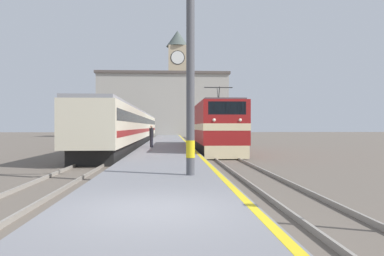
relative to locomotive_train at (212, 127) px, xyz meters
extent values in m
plane|color=#60564C|center=(-3.78, 6.91, -2.00)|extent=(200.00, 200.00, 0.00)
cube|color=slate|center=(-3.78, 1.91, -1.81)|extent=(4.38, 140.00, 0.39)
cube|color=yellow|center=(-1.74, 1.91, -1.62)|extent=(0.20, 140.00, 0.00)
cube|color=#60564C|center=(0.00, 1.91, -1.99)|extent=(2.84, 140.00, 0.02)
cube|color=gray|center=(-0.72, 1.91, -1.91)|extent=(0.07, 140.00, 0.14)
cube|color=gray|center=(0.72, 1.91, -1.91)|extent=(0.07, 140.00, 0.14)
cube|color=#60564C|center=(-7.57, 1.91, -1.99)|extent=(2.83, 140.00, 0.02)
cube|color=gray|center=(-8.28, 1.91, -1.91)|extent=(0.07, 140.00, 0.14)
cube|color=gray|center=(-6.85, 1.91, -1.91)|extent=(0.07, 140.00, 0.14)
cube|color=black|center=(0.00, 0.04, -1.55)|extent=(2.46, 15.20, 0.90)
cube|color=maroon|center=(0.00, 0.04, 0.32)|extent=(2.90, 16.52, 2.85)
cube|color=beige|center=(0.00, 0.04, 0.03)|extent=(2.92, 16.54, 0.44)
cube|color=beige|center=(0.00, -8.07, -1.51)|extent=(2.75, 0.30, 0.81)
cube|color=black|center=(0.00, -8.16, 1.19)|extent=(2.32, 0.12, 0.80)
sphere|color=white|center=(-0.80, -8.20, 0.46)|extent=(0.20, 0.20, 0.20)
sphere|color=white|center=(0.80, -8.20, 0.46)|extent=(0.20, 0.20, 0.20)
cube|color=#4C4C51|center=(0.00, 0.04, 1.80)|extent=(2.61, 15.70, 0.12)
cylinder|color=#333333|center=(0.00, -4.44, 2.36)|extent=(0.06, 0.63, 1.03)
cylinder|color=#333333|center=(0.00, -3.74, 2.36)|extent=(0.06, 0.63, 1.03)
cube|color=#262626|center=(0.00, -4.09, 2.86)|extent=(2.03, 0.08, 0.06)
cube|color=black|center=(-7.57, 10.80, -1.55)|extent=(2.46, 44.56, 0.90)
cube|color=beige|center=(-7.57, 10.80, 0.18)|extent=(2.90, 46.42, 2.57)
cube|color=black|center=(-7.57, 10.80, 0.69)|extent=(2.92, 45.49, 0.64)
cube|color=maroon|center=(-7.57, 10.80, -0.33)|extent=(2.92, 45.49, 0.36)
cube|color=gray|center=(-7.57, 10.80, 1.56)|extent=(2.67, 46.42, 0.20)
cylinder|color=#4C4C51|center=(-2.75, -17.79, 2.64)|extent=(0.29, 0.29, 8.52)
cylinder|color=yellow|center=(-2.75, -17.79, -0.72)|extent=(0.31, 0.31, 0.60)
cylinder|color=#23232D|center=(-4.97, -0.30, -1.19)|extent=(0.26, 0.26, 0.85)
cylinder|color=black|center=(-4.97, -0.30, -0.41)|extent=(0.34, 0.34, 0.71)
sphere|color=tan|center=(-4.97, -0.30, 0.06)|extent=(0.23, 0.23, 0.23)
cube|color=tan|center=(-1.81, 54.56, 8.14)|extent=(4.07, 4.07, 20.28)
cylinder|color=black|center=(-1.81, 52.51, 15.43)|extent=(3.15, 0.06, 3.15)
cylinder|color=white|center=(-1.81, 52.48, 15.43)|extent=(2.85, 0.10, 2.85)
cone|color=#47514C|center=(-1.81, 54.56, 20.11)|extent=(5.09, 5.09, 3.66)
cube|color=#A8A399|center=(-4.86, 45.75, 4.17)|extent=(25.69, 8.13, 12.36)
cube|color=#564C47|center=(-4.86, 45.75, 10.60)|extent=(26.29, 8.73, 0.50)
camera|label=1|loc=(-3.45, -30.73, 0.07)|focal=35.00mm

